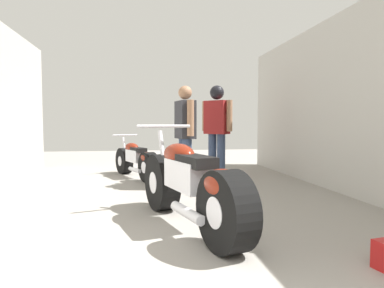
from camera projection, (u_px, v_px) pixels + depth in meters
ground_plane at (171, 209)px, 4.20m from camera, size 18.19×18.19×0.00m
garage_partition_right at (368, 100)px, 4.51m from camera, size 0.08×8.34×2.68m
motorcycle_maroon_cruiser at (189, 185)px, 3.40m from camera, size 0.92×2.17×1.03m
motorcycle_black_naked at (136, 160)px, 6.55m from camera, size 0.88×1.68×0.82m
mechanic_in_blue at (185, 130)px, 5.55m from camera, size 0.31×0.66×1.65m
mechanic_with_helmet at (217, 122)px, 6.64m from camera, size 0.54×0.59×1.77m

